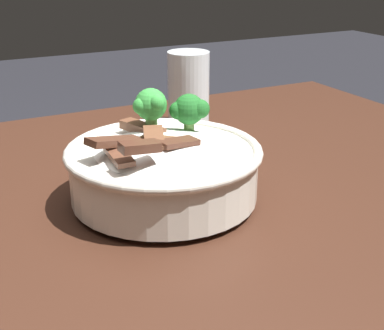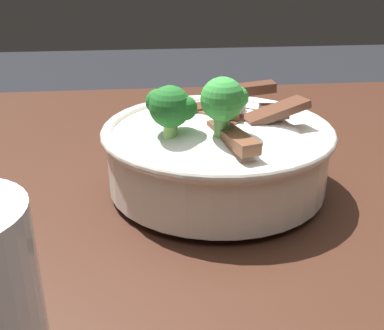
% 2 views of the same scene
% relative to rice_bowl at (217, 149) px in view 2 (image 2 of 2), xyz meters
% --- Properties ---
extents(dining_table, '(1.25, 0.90, 0.74)m').
position_rel_rice_bowl_xyz_m(dining_table, '(0.03, 0.00, -0.14)').
color(dining_table, '#381E14').
rests_on(dining_table, ground).
extents(rice_bowl, '(0.25, 0.25, 0.14)m').
position_rel_rice_bowl_xyz_m(rice_bowl, '(0.00, 0.00, 0.00)').
color(rice_bowl, silver).
rests_on(rice_bowl, dining_table).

